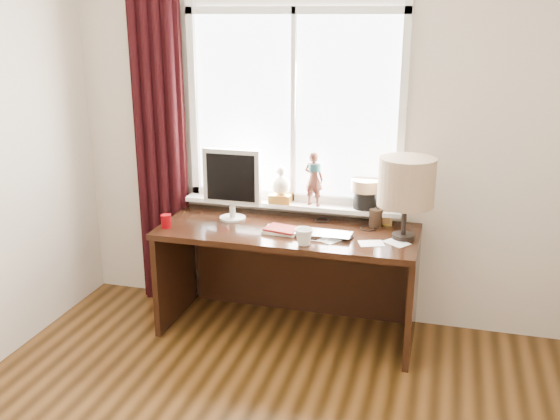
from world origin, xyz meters
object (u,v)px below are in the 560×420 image
(mug, at_px, (304,236))
(red_cup, at_px, (166,221))
(laptop, at_px, (323,234))
(desk, at_px, (291,258))
(monitor, at_px, (232,180))
(table_lamp, at_px, (406,183))

(mug, relative_size, red_cup, 1.24)
(laptop, xyz_separation_m, desk, (-0.25, 0.18, -0.26))
(monitor, bearing_deg, red_cup, -141.61)
(desk, bearing_deg, table_lamp, -6.42)
(mug, bearing_deg, monitor, 148.70)
(red_cup, relative_size, desk, 0.05)
(laptop, distance_m, red_cup, 1.04)
(mug, relative_size, table_lamp, 0.21)
(mug, bearing_deg, table_lamp, 25.42)
(mug, distance_m, desk, 0.50)
(mug, bearing_deg, red_cup, 175.75)
(mug, xyz_separation_m, red_cup, (-0.95, 0.07, -0.01))
(mug, bearing_deg, laptop, 64.59)
(red_cup, xyz_separation_m, desk, (0.78, 0.29, -0.29))
(desk, bearing_deg, red_cup, -159.80)
(monitor, xyz_separation_m, table_lamp, (1.17, -0.08, 0.09))
(red_cup, bearing_deg, laptop, 6.06)
(red_cup, distance_m, desk, 0.88)
(mug, xyz_separation_m, table_lamp, (0.58, 0.27, 0.31))
(desk, xyz_separation_m, monitor, (-0.42, -0.00, 0.52))
(monitor, height_order, table_lamp, table_lamp)
(red_cup, height_order, monitor, monitor)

